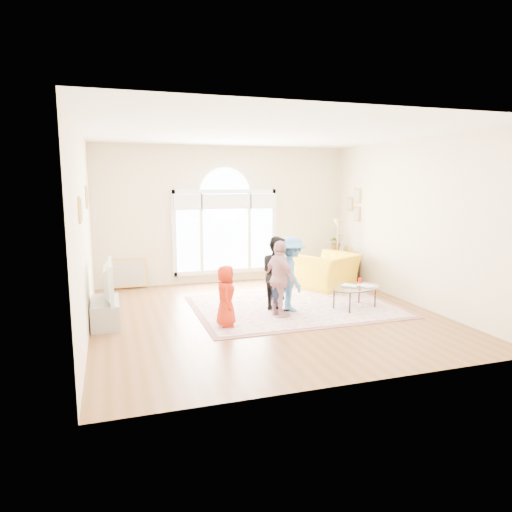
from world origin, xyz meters
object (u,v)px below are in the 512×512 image
object	(u,v)px
coffee_table	(355,288)
area_rug	(295,306)
armchair	(328,271)
tv_console	(106,312)
television	(104,281)

from	to	relation	value
coffee_table	area_rug	bearing A→B (deg)	138.15
armchair	tv_console	bearing A→B (deg)	-13.60
area_rug	coffee_table	size ratio (longest dim) A/B	2.87
television	armchair	xyz separation A→B (m)	(4.76, 1.25, -0.36)
television	armchair	size ratio (longest dim) A/B	0.94
tv_console	armchair	size ratio (longest dim) A/B	0.83
tv_console	coffee_table	size ratio (longest dim) A/B	0.80
tv_console	coffee_table	xyz separation A→B (m)	(4.48, -0.41, 0.19)
tv_console	coffee_table	world-z (taller)	coffee_table
coffee_table	television	bearing A→B (deg)	156.71
tv_console	television	bearing A→B (deg)	-0.00
television	coffee_table	size ratio (longest dim) A/B	0.90
area_rug	armchair	size ratio (longest dim) A/B	2.98
area_rug	coffee_table	distance (m)	1.19
tv_console	television	size ratio (longest dim) A/B	0.88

